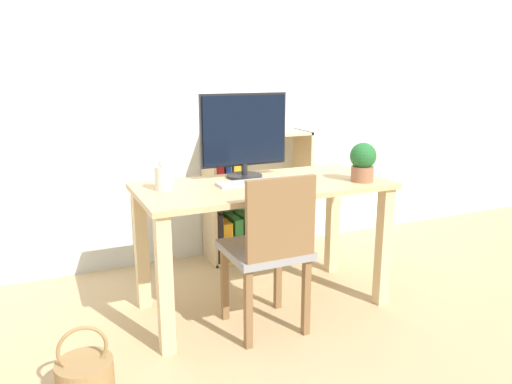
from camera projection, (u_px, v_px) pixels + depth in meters
ground_plane at (263, 304)px, 2.94m from camera, size 10.00×10.00×0.00m
wall_back at (207, 75)px, 3.45m from camera, size 8.00×0.05×2.60m
desk at (263, 207)px, 2.79m from camera, size 1.39×0.65×0.73m
monitor at (244, 133)px, 2.85m from camera, size 0.52×0.21×0.48m
keyboard at (252, 183)px, 2.74m from camera, size 0.39×0.12×0.02m
vase at (164, 177)px, 2.59m from camera, size 0.09×0.09×0.17m
potted_plant at (363, 161)px, 2.78m from camera, size 0.15×0.15×0.22m
chair at (270, 247)px, 2.52m from camera, size 0.40×0.40×0.86m
bookshelf at (241, 208)px, 3.59m from camera, size 0.76×0.28×0.90m
basket at (85, 376)px, 2.11m from camera, size 0.24×0.24×0.32m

